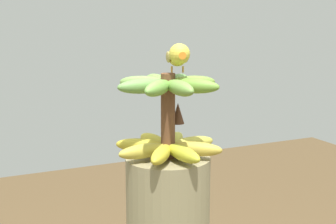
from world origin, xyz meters
name	(u,v)px	position (x,y,z in m)	size (l,w,h in m)	color
banana_bunch	(168,116)	(0.00, 0.00, 1.37)	(0.31, 0.31, 0.24)	brown
perched_bird	(178,56)	(0.01, 0.03, 1.53)	(0.21, 0.09, 0.08)	#C68933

